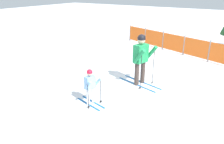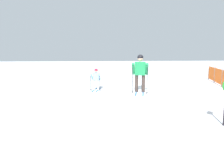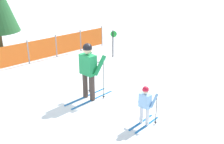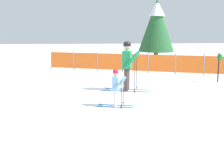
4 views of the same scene
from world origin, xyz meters
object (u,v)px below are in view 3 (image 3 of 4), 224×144
skier_adult (89,66)px  safety_fence (13,55)px  trail_marker (113,41)px  skier_child (145,102)px

skier_adult → safety_fence: 4.31m
safety_fence → trail_marker: bearing=-44.0°
skier_child → trail_marker: (4.53, 3.32, 0.13)m
skier_adult → skier_child: size_ratio=1.64×
skier_child → safety_fence: (1.49, 6.25, -0.13)m
skier_adult → safety_fence: (0.91, 4.18, -0.56)m
skier_child → safety_fence: bearing=89.7°
skier_adult → trail_marker: (3.95, 1.25, -0.30)m
skier_adult → safety_fence: bearing=92.7°
skier_child → trail_marker: 5.62m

